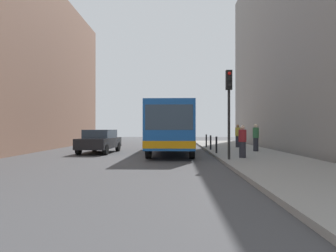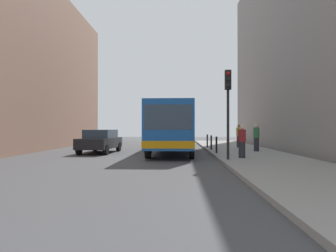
# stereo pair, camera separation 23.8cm
# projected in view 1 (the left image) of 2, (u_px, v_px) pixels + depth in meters

# --- Properties ---
(ground_plane) EXTENTS (80.00, 80.00, 0.00)m
(ground_plane) POSITION_uv_depth(u_px,v_px,m) (154.00, 159.00, 16.65)
(ground_plane) COLOR #424244
(sidewalk) EXTENTS (4.40, 40.00, 0.15)m
(sidewalk) POSITION_uv_depth(u_px,v_px,m) (259.00, 157.00, 16.55)
(sidewalk) COLOR gray
(sidewalk) RESTS_ON ground
(bus) EXTENTS (2.77, 11.07, 3.00)m
(bus) POSITION_uv_depth(u_px,v_px,m) (172.00, 126.00, 20.70)
(bus) COLOR #19519E
(bus) RESTS_ON ground
(car_beside_bus) EXTENTS (2.09, 4.51, 1.48)m
(car_beside_bus) POSITION_uv_depth(u_px,v_px,m) (100.00, 141.00, 20.46)
(car_beside_bus) COLOR black
(car_beside_bus) RESTS_ON ground
(traffic_light) EXTENTS (0.28, 0.33, 4.10)m
(traffic_light) POSITION_uv_depth(u_px,v_px,m) (229.00, 97.00, 14.75)
(traffic_light) COLOR black
(traffic_light) RESTS_ON sidewalk
(bollard_near) EXTENTS (0.11, 0.11, 0.95)m
(bollard_near) POSITION_uv_depth(u_px,v_px,m) (216.00, 145.00, 18.36)
(bollard_near) COLOR black
(bollard_near) RESTS_ON sidewalk
(bollard_mid) EXTENTS (0.11, 0.11, 0.95)m
(bollard_mid) POSITION_uv_depth(u_px,v_px,m) (211.00, 143.00, 21.27)
(bollard_mid) COLOR black
(bollard_mid) RESTS_ON sidewalk
(bollard_far) EXTENTS (0.11, 0.11, 0.95)m
(bollard_far) POSITION_uv_depth(u_px,v_px,m) (206.00, 141.00, 24.18)
(bollard_far) COLOR black
(bollard_far) RESTS_ON sidewalk
(pedestrian_near_signal) EXTENTS (0.38, 0.38, 1.58)m
(pedestrian_near_signal) POSITION_uv_depth(u_px,v_px,m) (242.00, 142.00, 15.58)
(pedestrian_near_signal) COLOR #26262D
(pedestrian_near_signal) RESTS_ON sidewalk
(pedestrian_mid_sidewalk) EXTENTS (0.38, 0.38, 1.69)m
(pedestrian_mid_sidewalk) POSITION_uv_depth(u_px,v_px,m) (256.00, 138.00, 19.92)
(pedestrian_mid_sidewalk) COLOR #26262D
(pedestrian_mid_sidewalk) RESTS_ON sidewalk
(pedestrian_far_sidewalk) EXTENTS (0.38, 0.38, 1.71)m
(pedestrian_far_sidewalk) POSITION_uv_depth(u_px,v_px,m) (238.00, 136.00, 23.87)
(pedestrian_far_sidewalk) COLOR #26262D
(pedestrian_far_sidewalk) RESTS_ON sidewalk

